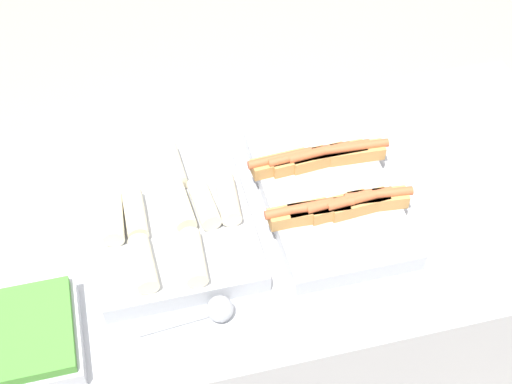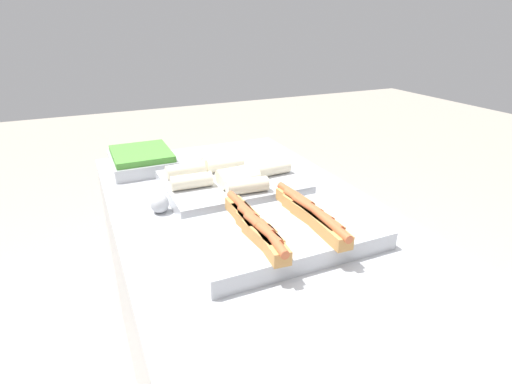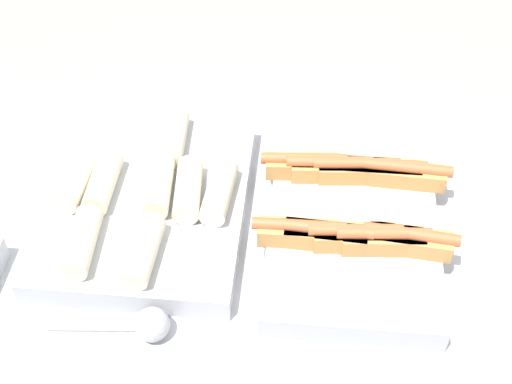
# 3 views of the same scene
# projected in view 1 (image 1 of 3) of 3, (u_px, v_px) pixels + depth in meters

# --- Properties ---
(ground_plane) EXTENTS (12.00, 12.00, 0.00)m
(ground_plane) POSITION_uv_depth(u_px,v_px,m) (271.00, 381.00, 2.42)
(ground_plane) COLOR #ADA393
(counter) EXTENTS (1.65, 0.84, 0.89)m
(counter) POSITION_uv_depth(u_px,v_px,m) (273.00, 309.00, 2.09)
(counter) COLOR #B7BABF
(counter) RESTS_ON ground_plane
(tray_hotdogs) EXTENTS (0.36, 0.52, 0.10)m
(tray_hotdogs) POSITION_uv_depth(u_px,v_px,m) (327.00, 190.00, 1.76)
(tray_hotdogs) COLOR #B7BABF
(tray_hotdogs) RESTS_ON counter
(tray_wraps) EXTENTS (0.37, 0.46, 0.10)m
(tray_wraps) POSITION_uv_depth(u_px,v_px,m) (172.00, 221.00, 1.69)
(tray_wraps) COLOR #B7BABF
(tray_wraps) RESTS_ON counter
(tray_side_front) EXTENTS (0.28, 0.24, 0.07)m
(tray_side_front) POSITION_uv_depth(u_px,v_px,m) (12.00, 342.00, 1.47)
(tray_side_front) COLOR #B7BABF
(tray_side_front) RESTS_ON counter
(serving_spoon_near) EXTENTS (0.21, 0.06, 0.06)m
(serving_spoon_near) POSITION_uv_depth(u_px,v_px,m) (217.00, 310.00, 1.53)
(serving_spoon_near) COLOR #B2B5BA
(serving_spoon_near) RESTS_ON counter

